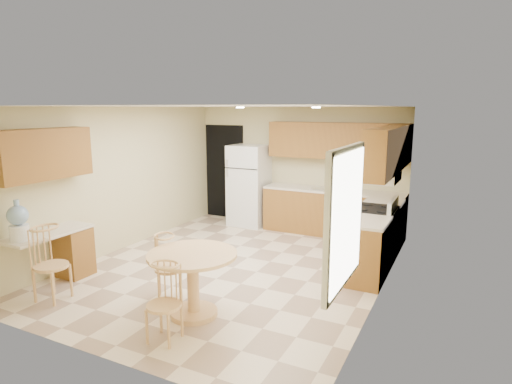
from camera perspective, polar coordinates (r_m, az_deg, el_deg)
The scene contains 30 objects.
floor at distance 6.86m, azimuth -3.08°, elevation -10.02°, with size 5.50×5.50×0.00m, color beige.
ceiling at distance 6.40m, azimuth -3.32°, elevation 11.34°, with size 4.50×5.50×0.02m, color white.
wall_back at distance 8.98m, azimuth 5.50°, elevation 3.25°, with size 4.50×0.02×2.50m, color #C6BA85.
wall_front at distance 4.41m, azimuth -21.20°, elevation -5.79°, with size 4.50×0.02×2.50m, color #C6BA85.
wall_left at distance 7.86m, azimuth -17.62°, elevation 1.64°, with size 0.02×5.50×2.50m, color #C6BA85.
wall_right at distance 5.77m, azimuth 16.65°, elevation -1.60°, with size 0.02×5.50×2.50m, color #C6BA85.
doorway at distance 9.75m, azimuth -4.21°, elevation 2.71°, with size 0.90×0.02×2.10m, color black.
base_cab_back at distance 8.58m, azimuth 10.15°, elevation -2.79°, with size 2.75×0.60×0.87m, color #926025.
counter_back at distance 8.48m, azimuth 10.25°, elevation 0.19°, with size 2.75×0.63×0.04m, color beige.
base_cab_right_a at distance 7.79m, azimuth 16.52°, elevation -4.52°, with size 0.60×0.59×0.87m, color #926025.
counter_right_a at distance 7.68m, azimuth 16.71°, elevation -1.25°, with size 0.63×0.59×0.04m, color beige.
base_cab_right_b at distance 6.42m, azimuth 14.21°, elevation -7.75°, with size 0.60×0.80×0.87m, color #926025.
counter_right_b at distance 6.29m, azimuth 14.41°, elevation -3.83°, with size 0.63×0.80×0.04m, color beige.
upper_cab_back at distance 8.49m, azimuth 10.74°, elevation 6.72°, with size 2.75×0.33×0.70m, color #926025.
upper_cab_right at distance 6.89m, azimuth 17.33°, elevation 5.42°, with size 0.33×2.42×0.70m, color #926025.
upper_cab_left at distance 6.61m, azimuth -26.53°, elevation 4.54°, with size 0.33×1.40×0.70m, color #926025.
sink at distance 8.49m, azimuth 10.10°, elevation 0.35°, with size 0.78×0.44×0.01m, color silver.
range_hood at distance 6.92m, azimuth 16.39°, elevation 1.91°, with size 0.50×0.76×0.14m, color silver.
desk_pedestal at distance 7.01m, azimuth -23.22°, elevation -7.36°, with size 0.48×0.42×0.72m, color #926025.
desk_top at distance 6.68m, azimuth -25.95°, elevation -4.99°, with size 0.50×1.20×0.04m, color beige.
window at distance 3.95m, azimuth 11.85°, elevation -3.41°, with size 0.06×1.12×1.30m.
can_light_a at distance 7.69m, azimuth -2.11°, elevation 11.20°, with size 0.14×0.14×0.02m, color white.
can_light_b at distance 7.13m, azimuth 8.02°, elevation 11.11°, with size 0.14×0.14×0.02m, color white.
refrigerator at distance 9.11m, azimuth -0.93°, elevation 0.90°, with size 0.76×0.73×1.71m.
stove at distance 7.14m, azimuth 15.38°, elevation -5.58°, with size 0.65×0.76×1.09m.
dining_table at distance 5.26m, azimuth -8.43°, elevation -10.86°, with size 1.07×1.07×0.79m.
chair_table_a at distance 5.69m, azimuth -12.07°, elevation -9.17°, with size 0.38×0.48×0.86m.
chair_table_b at distance 4.72m, azimuth -12.88°, elevation -13.67°, with size 0.38×0.38×0.85m.
chair_desk at distance 6.13m, azimuth -26.42°, elevation -7.96°, with size 0.43×0.56×0.97m.
water_crock at distance 6.38m, azimuth -29.12°, elevation -3.53°, with size 0.26×0.26×0.55m.
Camera 1 is at (3.17, -5.56, 2.48)m, focal length 30.00 mm.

